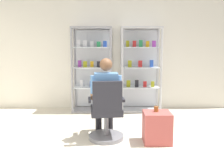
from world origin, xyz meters
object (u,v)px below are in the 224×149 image
Objects in this scene: display_cabinet_left at (92,69)px; display_cabinet_right at (140,69)px; seated_shopkeeper at (105,94)px; storage_crate at (157,127)px; tea_glass at (156,109)px; office_chair at (106,116)px.

display_cabinet_left is 1.10m from display_cabinet_right.
storage_crate is at bearing -17.97° from seated_shopkeeper.
tea_glass is (1.13, -1.87, -0.45)m from display_cabinet_left.
tea_glass is at bearing -15.50° from seated_shopkeeper.
tea_glass is at bearing -4.12° from office_chair.
office_chair is at bearing -78.60° from display_cabinet_left.
storage_crate is (0.78, -0.10, -0.16)m from office_chair.
seated_shopkeeper is at bearing -114.52° from display_cabinet_right.
storage_crate is at bearing -76.86° from tea_glass.
office_chair is at bearing -112.06° from display_cabinet_right.
seated_shopkeeper is (-0.02, 0.16, 0.32)m from office_chair.
display_cabinet_left is 2.23m from tea_glass.
office_chair is 11.56× the size of tea_glass.
display_cabinet_right is 22.88× the size of tea_glass.
display_cabinet_left reaches higher than tea_glass.
office_chair is 0.36m from seated_shopkeeper.
display_cabinet_right is (1.10, 0.00, -0.00)m from display_cabinet_left.
office_chair reaches higher than storage_crate.
display_cabinet_left is 1.94m from office_chair.
office_chair is 0.78m from tea_glass.
office_chair reaches higher than tea_glass.
seated_shopkeeper is 0.96m from storage_crate.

